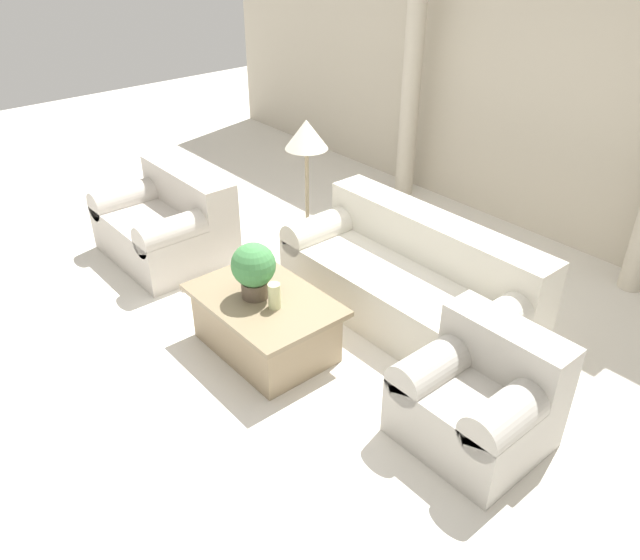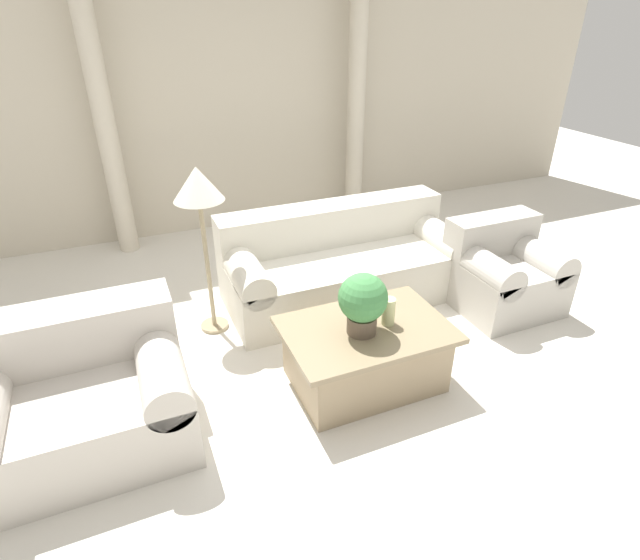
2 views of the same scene
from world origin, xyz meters
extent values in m
plane|color=silver|center=(0.00, 0.00, 0.00)|extent=(16.00, 16.00, 0.00)
cube|color=beige|center=(0.00, 2.88, 1.60)|extent=(10.00, 0.06, 3.20)
cube|color=beige|center=(0.35, 0.69, 0.22)|extent=(2.15, 0.94, 0.45)
cube|color=beige|center=(0.35, 0.99, 0.63)|extent=(2.15, 0.33, 0.36)
cylinder|color=beige|center=(-0.58, 0.69, 0.48)|extent=(0.28, 0.94, 0.28)
cylinder|color=beige|center=(1.29, 0.69, 0.48)|extent=(0.28, 0.94, 0.28)
cube|color=beige|center=(-1.86, -0.31, 0.22)|extent=(1.23, 0.94, 0.45)
cube|color=beige|center=(-1.86, -0.01, 0.63)|extent=(1.23, 0.33, 0.36)
cylinder|color=beige|center=(-1.38, -0.31, 0.48)|extent=(0.28, 0.94, 0.28)
cube|color=#998466|center=(-0.03, -0.45, 0.22)|extent=(1.00, 0.68, 0.43)
cube|color=#897759|center=(-0.03, -0.45, 0.45)|extent=(1.14, 0.77, 0.04)
cylinder|color=brown|center=(-0.09, -0.49, 0.54)|extent=(0.20, 0.20, 0.13)
sphere|color=#428447|center=(-0.09, -0.49, 0.74)|extent=(0.33, 0.33, 0.33)
cylinder|color=beige|center=(0.13, -0.47, 0.57)|extent=(0.09, 0.09, 0.20)
cylinder|color=gray|center=(-0.88, 0.66, 0.01)|extent=(0.23, 0.23, 0.03)
cylinder|color=gray|center=(-0.88, 0.66, 0.58)|extent=(0.04, 0.04, 1.10)
cone|color=silver|center=(-0.88, 0.66, 1.26)|extent=(0.38, 0.38, 0.25)
cylinder|color=beige|center=(-1.42, 2.58, 1.30)|extent=(0.21, 0.21, 2.59)
cylinder|color=beige|center=(1.36, 2.58, 1.30)|extent=(0.21, 0.21, 2.59)
cube|color=#B7B2A8|center=(1.59, -0.01, 0.22)|extent=(0.85, 0.78, 0.44)
cube|color=#B7B2A8|center=(1.59, 0.25, 0.61)|extent=(0.85, 0.27, 0.34)
cylinder|color=#B7B2A8|center=(1.30, -0.01, 0.46)|extent=(0.28, 0.78, 0.28)
cylinder|color=#B7B2A8|center=(1.87, -0.01, 0.46)|extent=(0.28, 0.78, 0.28)
camera|label=1|loc=(3.18, -2.63, 3.00)|focal=35.00mm
camera|label=2|loc=(-1.42, -2.93, 2.40)|focal=28.00mm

